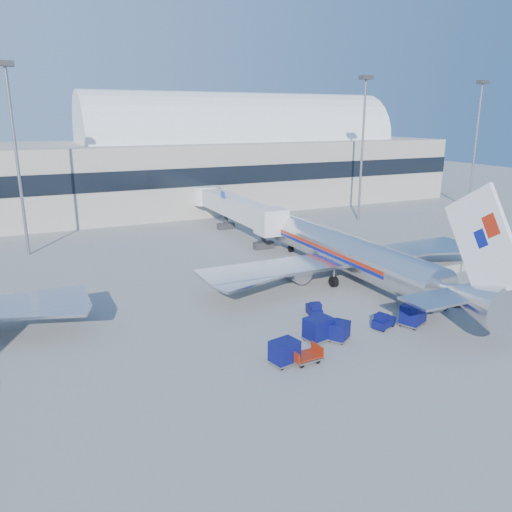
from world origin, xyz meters
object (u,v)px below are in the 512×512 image
tug_lead (383,321)px  cart_train_b (318,328)px  tug_left (314,310)px  barrier_far (470,265)px  jetbridge_near (231,206)px  mast_west (13,132)px  barrier_near (425,273)px  airliner_main (350,253)px  tug_right (432,302)px  cart_train_c (284,352)px  mast_far_east (478,127)px  cart_open_red (306,357)px  cart_train_a (339,331)px  mast_east (363,128)px  cart_solo_near (413,314)px  cart_solo_far (462,296)px  barrier_mid (448,269)px

tug_lead → cart_train_b: 6.00m
tug_left → barrier_far: bearing=-62.7°
jetbridge_near → tug_left: bearing=-100.3°
mast_west → barrier_near: (38.00, -28.00, -14.34)m
barrier_near → airliner_main: bearing=162.6°
tug_right → mast_west: bearing=149.1°
tug_lead → cart_train_c: (-10.10, -1.91, 0.31)m
jetbridge_near → barrier_far: size_ratio=9.17×
mast_far_east → mast_west: bearing=180.0°
cart_open_red → barrier_near: bearing=24.2°
barrier_near → tug_left: size_ratio=1.32×
cart_train_a → cart_open_red: size_ratio=0.96×
mast_east → cart_open_red: size_ratio=10.37×
jetbridge_near → barrier_near: size_ratio=9.17×
mast_west → barrier_near: bearing=-36.4°
cart_solo_near → cart_train_b: bearing=151.1°
barrier_near → tug_right: size_ratio=1.19×
mast_east → barrier_far: (-5.40, -28.00, -14.34)m
jetbridge_near → mast_west: mast_west is taller
cart_train_b → cart_train_c: (-4.12, -2.20, -0.07)m
tug_left → mast_far_east: bearing=-42.0°
barrier_near → barrier_far: 6.60m
mast_east → cart_open_red: mast_east is taller
jetbridge_near → tug_right: size_ratio=10.88×
mast_far_east → cart_solo_near: (-47.16, -37.32, -13.82)m
cart_train_c → mast_west: bearing=99.6°
airliner_main → tug_lead: size_ratio=16.49×
mast_west → tug_lead: size_ratio=10.01×
airliner_main → cart_solo_near: (-2.16, -11.83, -1.95)m
jetbridge_near → tug_right: bearing=-83.3°
tug_lead → cart_solo_near: size_ratio=0.89×
cart_solo_far → mast_east: bearing=96.6°
tug_lead → cart_open_red: bearing=175.7°
barrier_far → cart_train_b: cart_train_b is taller
cart_open_red → barrier_far: bearing=18.4°
mast_east → tug_lead: (-24.71, -36.75, -14.19)m
airliner_main → mast_east: 34.51m
mast_far_east → tug_lead: mast_far_east is taller
cart_solo_far → cart_open_red: 18.76m
mast_east → tug_right: (-18.15, -35.37, -14.11)m
tug_lead → cart_train_a: cart_train_a is taller
airliner_main → cart_train_b: (-10.69, -10.96, -1.94)m
barrier_near → cart_open_red: bearing=-152.5°
mast_west → barrier_mid: size_ratio=7.53×
jetbridge_near → cart_solo_far: jetbridge_near is taller
tug_lead → cart_train_c: 10.29m
cart_train_b → cart_solo_near: bearing=-17.6°
tug_lead → barrier_mid: bearing=9.0°
barrier_near → tug_right: (-6.15, -7.37, 0.23)m
tug_lead → cart_train_c: size_ratio=1.03×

